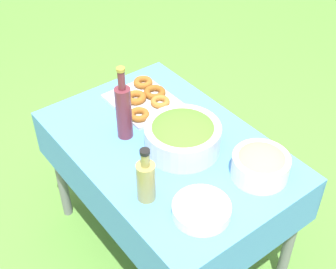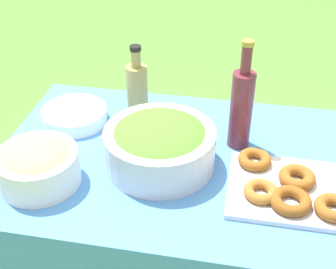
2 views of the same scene
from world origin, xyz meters
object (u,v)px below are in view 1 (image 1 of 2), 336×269
at_px(pasta_bowl, 261,164).
at_px(donut_platter, 145,99).
at_px(salad_bowl, 183,135).
at_px(wine_bottle, 124,110).
at_px(plate_stack, 201,210).
at_px(olive_oil_bottle, 146,180).

xyz_separation_m(pasta_bowl, donut_platter, (-0.70, -0.08, -0.04)).
relative_size(pasta_bowl, donut_platter, 0.67).
height_order(salad_bowl, wine_bottle, wine_bottle).
bearing_deg(pasta_bowl, plate_stack, -87.53).
height_order(salad_bowl, plate_stack, salad_bowl).
xyz_separation_m(plate_stack, wine_bottle, (-0.56, 0.03, 0.12)).
xyz_separation_m(pasta_bowl, wine_bottle, (-0.54, -0.29, 0.08)).
xyz_separation_m(pasta_bowl, olive_oil_bottle, (-0.18, -0.44, 0.03)).
distance_m(pasta_bowl, donut_platter, 0.70).
bearing_deg(wine_bottle, pasta_bowl, 28.25).
relative_size(donut_platter, wine_bottle, 0.98).
bearing_deg(pasta_bowl, salad_bowl, -155.78).
height_order(plate_stack, olive_oil_bottle, olive_oil_bottle).
height_order(donut_platter, wine_bottle, wine_bottle).
distance_m(plate_stack, wine_bottle, 0.57).
height_order(salad_bowl, olive_oil_bottle, olive_oil_bottle).
relative_size(olive_oil_bottle, wine_bottle, 0.69).
xyz_separation_m(plate_stack, olive_oil_bottle, (-0.19, -0.11, 0.07)).
distance_m(plate_stack, olive_oil_bottle, 0.24).
xyz_separation_m(salad_bowl, pasta_bowl, (0.32, 0.14, -0.01)).
height_order(donut_platter, olive_oil_bottle, olive_oil_bottle).
bearing_deg(donut_platter, wine_bottle, -54.88).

